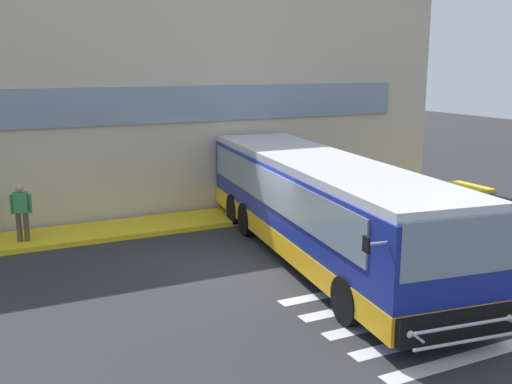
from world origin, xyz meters
TOP-DOWN VIEW (x-y plane):
  - ground_plane at (0.00, 0.00)m, footprint 80.00×90.00m
  - bay_paint_stripes at (2.00, -4.20)m, footprint 4.40×3.96m
  - terminal_building at (-0.69, 11.63)m, footprint 23.95×13.80m
  - boarding_curb at (0.00, 4.80)m, footprint 26.15×2.00m
  - bus_main_foreground at (2.21, -0.06)m, footprint 4.48×12.37m
  - passenger_by_doorway at (-4.84, 4.51)m, footprint 0.57×0.31m
  - safety_bollard_yellow at (3.42, 3.60)m, footprint 0.18×0.18m

SIDE VIEW (x-z plane):
  - ground_plane at x=0.00m, z-range -0.02..0.00m
  - bay_paint_stripes at x=2.00m, z-range 0.00..0.01m
  - boarding_curb at x=0.00m, z-range 0.00..0.15m
  - safety_bollard_yellow at x=3.42m, z-range 0.00..0.90m
  - passenger_by_doorway at x=-4.84m, z-range 0.24..1.92m
  - bus_main_foreground at x=2.21m, z-range -0.01..2.69m
  - terminal_building at x=-0.69m, z-range -0.01..8.03m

